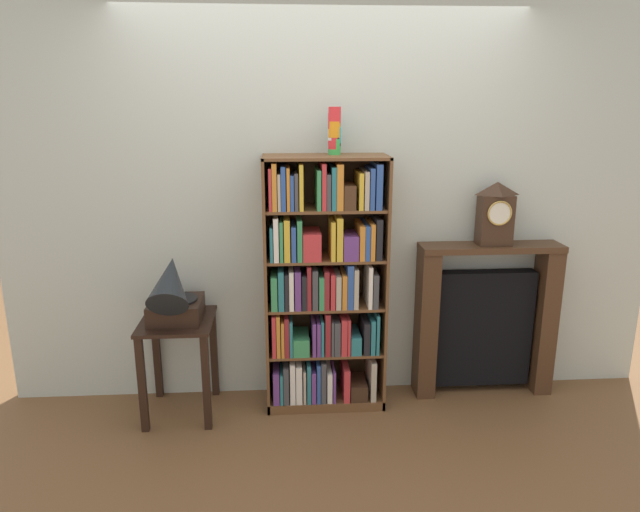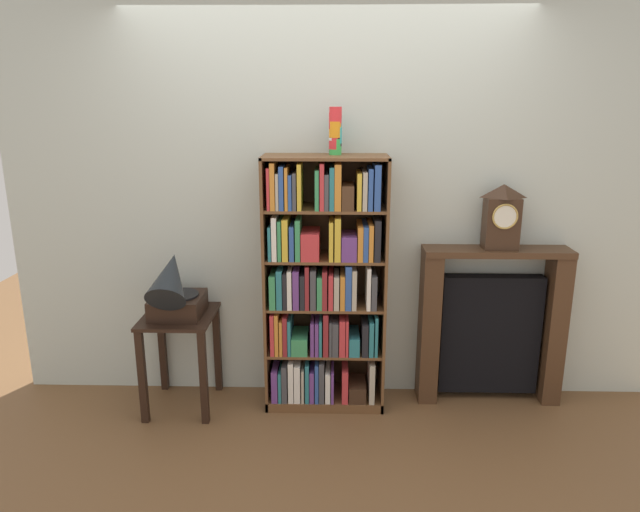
{
  "view_description": "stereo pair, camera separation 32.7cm",
  "coord_description": "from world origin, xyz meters",
  "px_view_note": "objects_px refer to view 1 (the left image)",
  "views": [
    {
      "loc": [
        -0.27,
        -3.37,
        1.95
      ],
      "look_at": [
        -0.03,
        0.11,
        1.01
      ],
      "focal_mm": 32.33,
      "sensor_mm": 36.0,
      "label": 1
    },
    {
      "loc": [
        0.06,
        -3.38,
        1.95
      ],
      "look_at": [
        -0.03,
        0.11,
        1.01
      ],
      "focal_mm": 32.33,
      "sensor_mm": 36.0,
      "label": 2
    }
  ],
  "objects_px": {
    "side_table_left": "(179,345)",
    "mantel_clock": "(495,214)",
    "fireplace_mantel": "(485,320)",
    "bookshelf": "(323,291)",
    "gramophone": "(173,293)",
    "cup_stack": "(335,131)"
  },
  "relations": [
    {
      "from": "fireplace_mantel",
      "to": "cup_stack",
      "type": "bearing_deg",
      "value": -178.46
    },
    {
      "from": "side_table_left",
      "to": "fireplace_mantel",
      "type": "relative_size",
      "value": 0.61
    },
    {
      "from": "fireplace_mantel",
      "to": "bookshelf",
      "type": "bearing_deg",
      "value": -175.27
    },
    {
      "from": "side_table_left",
      "to": "cup_stack",
      "type": "bearing_deg",
      "value": 7.34
    },
    {
      "from": "bookshelf",
      "to": "mantel_clock",
      "type": "xyz_separation_m",
      "value": [
        1.11,
        0.07,
        0.47
      ]
    },
    {
      "from": "bookshelf",
      "to": "fireplace_mantel",
      "type": "xyz_separation_m",
      "value": [
        1.1,
        0.09,
        -0.26
      ]
    },
    {
      "from": "fireplace_mantel",
      "to": "mantel_clock",
      "type": "xyz_separation_m",
      "value": [
        0.01,
        -0.02,
        0.74
      ]
    },
    {
      "from": "side_table_left",
      "to": "mantel_clock",
      "type": "distance_m",
      "value": 2.18
    },
    {
      "from": "bookshelf",
      "to": "side_table_left",
      "type": "xyz_separation_m",
      "value": [
        -0.92,
        -0.06,
        -0.31
      ]
    },
    {
      "from": "cup_stack",
      "to": "side_table_left",
      "type": "distance_m",
      "value": 1.64
    },
    {
      "from": "cup_stack",
      "to": "fireplace_mantel",
      "type": "distance_m",
      "value": 1.63
    },
    {
      "from": "fireplace_mantel",
      "to": "mantel_clock",
      "type": "height_order",
      "value": "mantel_clock"
    },
    {
      "from": "cup_stack",
      "to": "gramophone",
      "type": "relative_size",
      "value": 0.57
    },
    {
      "from": "side_table_left",
      "to": "fireplace_mantel",
      "type": "bearing_deg",
      "value": 4.39
    },
    {
      "from": "cup_stack",
      "to": "mantel_clock",
      "type": "xyz_separation_m",
      "value": [
        1.04,
        0.01,
        -0.52
      ]
    },
    {
      "from": "side_table_left",
      "to": "gramophone",
      "type": "bearing_deg",
      "value": -90.0
    },
    {
      "from": "bookshelf",
      "to": "gramophone",
      "type": "distance_m",
      "value": 0.93
    },
    {
      "from": "gramophone",
      "to": "fireplace_mantel",
      "type": "distance_m",
      "value": 2.06
    },
    {
      "from": "bookshelf",
      "to": "mantel_clock",
      "type": "distance_m",
      "value": 1.21
    },
    {
      "from": "side_table_left",
      "to": "gramophone",
      "type": "height_order",
      "value": "gramophone"
    },
    {
      "from": "side_table_left",
      "to": "mantel_clock",
      "type": "height_order",
      "value": "mantel_clock"
    },
    {
      "from": "side_table_left",
      "to": "gramophone",
      "type": "distance_m",
      "value": 0.37
    }
  ]
}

